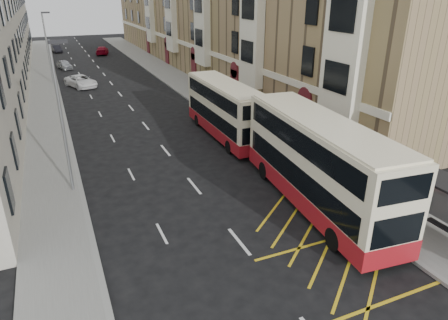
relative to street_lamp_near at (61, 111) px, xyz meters
name	(u,v)px	position (x,y,z in m)	size (l,w,h in m)	color
ground	(287,300)	(6.35, -12.00, -4.64)	(200.00, 200.00, 0.00)	black
pavement_right	(202,94)	(14.35, 18.00, -4.56)	(4.00, 120.00, 0.15)	slate
pavement_left	(46,110)	(-1.15, 18.00, -4.56)	(3.00, 120.00, 0.15)	slate
kerb_right	(184,96)	(12.35, 18.00, -4.56)	(0.25, 120.00, 0.15)	gray
kerb_left	(63,109)	(0.35, 18.00, -4.56)	(0.25, 120.00, 0.15)	gray
road_markings	(105,76)	(6.35, 33.00, -4.63)	(10.00, 110.00, 0.01)	silver
terrace_right	(208,12)	(21.23, 33.38, 2.88)	(10.75, 79.00, 15.25)	#907654
guard_railing	(331,183)	(12.60, -6.25, -3.78)	(0.06, 6.56, 1.01)	red
street_lamp_near	(61,111)	(0.00, 0.00, 0.00)	(0.93, 0.18, 8.00)	gray
street_lamp_far	(47,44)	(0.00, 30.00, 0.00)	(0.93, 0.18, 8.00)	gray
double_decker_front	(318,163)	(11.35, -6.57, -2.27)	(3.76, 11.87, 4.65)	#FCF1C8
double_decker_rear	(225,110)	(11.35, 5.00, -2.54)	(2.53, 10.38, 4.13)	#FCF1C8
pedestrian_mid	(420,205)	(14.98, -9.90, -3.71)	(0.75, 0.58, 1.54)	black
pedestrian_far	(370,185)	(14.30, -7.31, -3.72)	(0.90, 0.37, 1.54)	black
white_van	(81,81)	(2.90, 27.16, -3.96)	(2.25, 4.87, 1.35)	white
car_silver	(64,65)	(1.83, 40.08, -4.00)	(1.50, 3.73, 1.27)	#9DA0A4
car_dark	(56,49)	(1.51, 58.39, -4.00)	(1.35, 3.87, 1.27)	black
car_red	(102,50)	(8.71, 52.50, -3.96)	(1.90, 4.67, 1.36)	maroon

